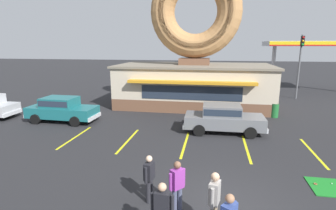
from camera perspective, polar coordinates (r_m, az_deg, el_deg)
ground_plane at (r=8.88m, az=11.69°, el=-20.75°), size 160.00×160.00×0.00m
donut_shop_building at (r=21.44m, az=5.78°, el=9.76°), size 12.30×6.75×10.96m
mini_donut_mid_left at (r=11.09m, az=29.42°, el=-14.72°), size 0.13×0.13×0.04m
golf_ball at (r=11.40m, az=32.10°, el=-14.29°), size 0.04×0.04×0.04m
car_grey at (r=15.23m, az=11.93°, el=-2.67°), size 4.59×2.04×1.60m
car_teal at (r=18.38m, az=-22.15°, el=-0.69°), size 4.59×2.05×1.60m
pedestrian_hooded_kid at (r=6.99m, az=-1.25°, el=-21.84°), size 0.60×0.26×1.63m
pedestrian_leather_jacket_man at (r=8.00m, az=2.00°, el=-16.95°), size 0.43×0.47×1.63m
pedestrian_clipboard_woman at (r=7.39m, az=10.04°, el=-19.54°), size 0.32×0.58×1.69m
pedestrian_beanie_man at (r=8.54m, az=-4.08°, el=-15.26°), size 0.31×0.59×1.56m
trash_bin at (r=19.56m, az=22.13°, el=-1.03°), size 0.57×0.57×0.97m
traffic_light_pole at (r=26.90m, az=26.84°, el=9.02°), size 0.28×0.47×5.80m
gas_station_canopy at (r=32.30m, az=28.44°, el=11.33°), size 9.00×4.46×5.30m
parking_stripe_far_left at (r=15.20m, az=-19.54°, el=-6.61°), size 0.12×3.60×0.01m
parking_stripe_left at (r=14.01m, az=-8.68°, el=-7.65°), size 0.12×3.60×0.01m
parking_stripe_mid_left at (r=13.40m, az=3.72°, el=-8.50°), size 0.12×3.60×0.01m
parking_stripe_centre at (r=13.44m, az=16.70°, el=-8.97°), size 0.12×3.60×0.01m
parking_stripe_mid_right at (r=14.14m, az=29.00°, el=-9.00°), size 0.12×3.60×0.01m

